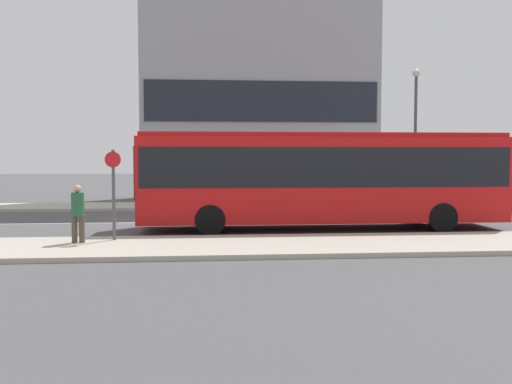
{
  "coord_description": "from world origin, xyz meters",
  "views": [
    {
      "loc": [
        1.4,
        -21.38,
        2.47
      ],
      "look_at": [
        3.14,
        -2.11,
        1.25
      ],
      "focal_mm": 40.0,
      "sensor_mm": 36.0,
      "label": 1
    }
  ],
  "objects_px": {
    "parked_car_0": "(472,196)",
    "street_lamp": "(415,122)",
    "bus_stop_sign": "(113,187)",
    "pedestrian_near_stop": "(78,210)",
    "city_bus": "(321,174)"
  },
  "relations": [
    {
      "from": "city_bus",
      "to": "parked_car_0",
      "type": "relative_size",
      "value": 2.82
    },
    {
      "from": "pedestrian_near_stop",
      "to": "bus_stop_sign",
      "type": "bearing_deg",
      "value": -148.28
    },
    {
      "from": "city_bus",
      "to": "bus_stop_sign",
      "type": "relative_size",
      "value": 4.83
    },
    {
      "from": "parked_car_0",
      "to": "pedestrian_near_stop",
      "type": "xyz_separation_m",
      "value": [
        -15.51,
        -9.13,
        0.36
      ]
    },
    {
      "from": "street_lamp",
      "to": "parked_car_0",
      "type": "bearing_deg",
      "value": -41.71
    },
    {
      "from": "bus_stop_sign",
      "to": "pedestrian_near_stop",
      "type": "bearing_deg",
      "value": -153.92
    },
    {
      "from": "city_bus",
      "to": "bus_stop_sign",
      "type": "bearing_deg",
      "value": -153.48
    },
    {
      "from": "pedestrian_near_stop",
      "to": "street_lamp",
      "type": "xyz_separation_m",
      "value": [
        13.5,
        10.93,
        3.1
      ]
    },
    {
      "from": "city_bus",
      "to": "parked_car_0",
      "type": "distance_m",
      "value": 10.13
    },
    {
      "from": "bus_stop_sign",
      "to": "street_lamp",
      "type": "xyz_separation_m",
      "value": [
        12.61,
        10.49,
        2.51
      ]
    },
    {
      "from": "city_bus",
      "to": "bus_stop_sign",
      "type": "distance_m",
      "value": 7.05
    },
    {
      "from": "parked_car_0",
      "to": "street_lamp",
      "type": "height_order",
      "value": "street_lamp"
    },
    {
      "from": "city_bus",
      "to": "parked_car_0",
      "type": "xyz_separation_m",
      "value": [
        8.17,
        5.85,
        -1.21
      ]
    },
    {
      "from": "city_bus",
      "to": "pedestrian_near_stop",
      "type": "distance_m",
      "value": 8.08
    },
    {
      "from": "pedestrian_near_stop",
      "to": "street_lamp",
      "type": "height_order",
      "value": "street_lamp"
    }
  ]
}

